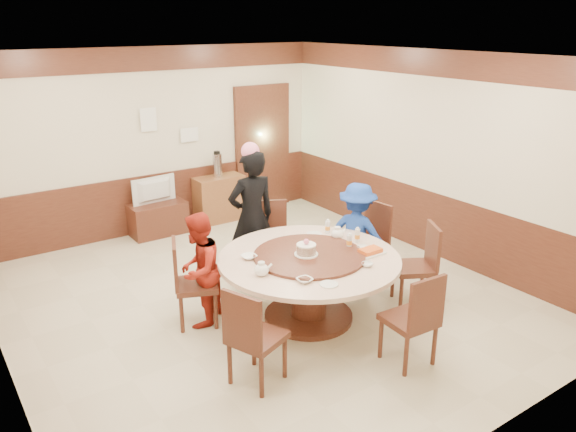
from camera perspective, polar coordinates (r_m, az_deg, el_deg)
room at (r=6.38m, az=-2.85°, el=0.24°), size 6.00×6.04×2.84m
banquet_table at (r=6.14m, az=2.14°, el=-6.01°), size 1.97×1.97×0.78m
chair_0 at (r=7.31m, az=8.02°, el=-3.89°), size 0.49×0.49×0.97m
chair_1 at (r=7.27m, az=-1.61°, el=-3.82°), size 0.59×0.60×0.97m
chair_2 at (r=6.25m, az=-9.41°, el=-8.16°), size 0.58×0.58×0.97m
chair_3 at (r=5.25m, az=-3.30°, el=-13.69°), size 0.57×0.57×0.97m
chair_4 at (r=5.63m, az=12.25°, el=-11.67°), size 0.47×0.48×0.97m
chair_5 at (r=6.73m, az=12.72°, el=-6.30°), size 0.60×0.60×0.97m
person_standing at (r=6.95m, az=-3.70°, el=-0.12°), size 0.65×0.45×1.70m
person_red at (r=6.10m, az=-9.04°, el=-5.42°), size 0.78×0.77×1.26m
person_blue at (r=7.02m, az=7.01°, el=-1.81°), size 0.83×0.97×1.30m
birthday_cake at (r=6.01m, az=1.86°, el=-3.40°), size 0.26×0.26×0.18m
teapot_left at (r=5.61m, az=-2.72°, el=-5.49°), size 0.17×0.15×0.13m
teapot_right at (r=6.54m, az=5.03°, el=-1.82°), size 0.17×0.15×0.13m
bowl_0 at (r=6.01m, az=-3.99°, el=-4.16°), size 0.16×0.16×0.04m
bowl_1 at (r=5.88m, az=8.05°, el=-4.91°), size 0.12×0.12×0.04m
bowl_2 at (r=5.49m, az=1.69°, el=-6.53°), size 0.15×0.15×0.04m
bowl_3 at (r=6.30m, az=7.54°, el=-3.18°), size 0.12×0.12×0.04m
saucer_near at (r=5.45m, az=4.17°, el=-6.93°), size 0.18×0.18×0.01m
saucer_far at (r=6.67m, az=2.69°, el=-1.82°), size 0.18×0.18×0.01m
shrimp_platter at (r=6.17m, az=8.36°, el=-3.60°), size 0.30×0.20×0.06m
bottle_0 at (r=6.28m, az=6.25°, el=-2.60°), size 0.06×0.06×0.16m
bottle_1 at (r=6.45m, az=7.05°, el=-2.00°), size 0.06×0.06×0.16m
bottle_2 at (r=6.68m, az=4.04°, el=-1.13°), size 0.06×0.06×0.16m
tv_stand at (r=8.91m, az=-13.04°, el=-0.27°), size 0.85×0.45×0.50m
television at (r=8.77m, az=-13.26°, el=2.52°), size 0.71×0.16×0.40m
side_cabinet at (r=9.32m, az=-7.02°, el=1.78°), size 0.80×0.40×0.75m
thermos at (r=9.16m, az=-7.19°, el=5.14°), size 0.15×0.15×0.38m
notice_left at (r=8.74m, az=-13.98°, el=9.48°), size 0.25×0.00×0.35m
notice_right at (r=9.04m, az=-9.97°, el=8.13°), size 0.30×0.00×0.22m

